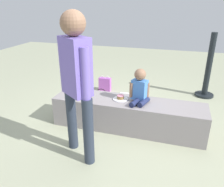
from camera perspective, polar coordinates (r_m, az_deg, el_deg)
name	(u,v)px	position (r m, az deg, el deg)	size (l,w,h in m)	color
ground_plane	(127,127)	(3.44, 3.93, -8.60)	(12.00, 12.00, 0.00)	#A1A687
concrete_ledge	(128,114)	(3.33, 4.03, -5.35)	(2.21, 0.51, 0.44)	gray
child_seated	(140,88)	(3.13, 7.07, 1.42)	(0.29, 0.34, 0.48)	#1F274F
adult_standing	(76,76)	(2.46, -9.07, 4.48)	(0.44, 0.37, 1.71)	#283040
cake_plate	(121,98)	(3.27, 2.19, -1.17)	(0.22, 0.22, 0.06)	white
gift_bag	(105,84)	(4.72, -1.82, 2.40)	(0.25, 0.11, 0.33)	#B259BF
railing_post	(208,73)	(4.72, 23.24, 4.85)	(0.36, 0.36, 1.25)	black
water_bottle_near_gift	(191,117)	(3.72, 19.58, -5.63)	(0.07, 0.07, 0.22)	silver
party_cup_red	(153,102)	(4.19, 10.37, -2.14)	(0.07, 0.07, 0.10)	red
cake_box_white	(126,98)	(4.27, 3.65, -1.18)	(0.29, 0.29, 0.11)	white
handbag_black_leather	(102,99)	(4.12, -2.67, -1.35)	(0.28, 0.14, 0.31)	black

